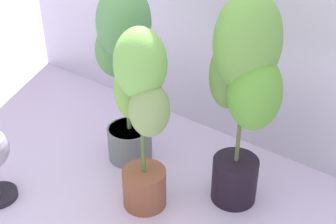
{
  "coord_description": "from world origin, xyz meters",
  "views": [
    {
      "loc": [
        1.06,
        -1.08,
        1.44
      ],
      "look_at": [
        -0.01,
        0.29,
        0.41
      ],
      "focal_mm": 48.82,
      "sensor_mm": 36.0,
      "label": 1
    }
  ],
  "objects": [
    {
      "name": "ground_plane",
      "position": [
        0.0,
        0.0,
        0.0
      ],
      "size": [
        8.0,
        8.0,
        0.0
      ],
      "primitive_type": "plane",
      "color": "silver",
      "rests_on": "ground"
    },
    {
      "name": "potted_plant_back_left",
      "position": [
        -0.31,
        0.35,
        0.54
      ],
      "size": [
        0.38,
        0.33,
        0.92
      ],
      "color": "slate",
      "rests_on": "ground"
    },
    {
      "name": "potted_plant_center",
      "position": [
        -0.01,
        0.12,
        0.5
      ],
      "size": [
        0.32,
        0.29,
        0.86
      ],
      "color": "#935437",
      "rests_on": "ground"
    },
    {
      "name": "potted_plant_back_right",
      "position": [
        0.29,
        0.4,
        0.6
      ],
      "size": [
        0.42,
        0.36,
        0.98
      ],
      "color": "black",
      "rests_on": "ground"
    }
  ]
}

